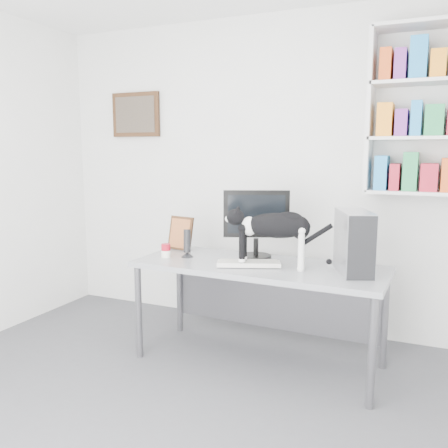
% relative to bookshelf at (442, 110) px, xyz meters
% --- Properties ---
extents(room, '(4.01, 4.01, 2.70)m').
position_rel_bookshelf_xyz_m(room, '(-1.40, -1.85, -0.50)').
color(room, '#4A4A4E').
rests_on(room, ground).
extents(bookshelf, '(1.03, 0.28, 1.24)m').
position_rel_bookshelf_xyz_m(bookshelf, '(0.00, 0.00, 0.00)').
color(bookshelf, silver).
rests_on(bookshelf, room).
extents(wall_art, '(0.52, 0.04, 0.42)m').
position_rel_bookshelf_xyz_m(wall_art, '(-2.70, 0.12, 0.05)').
color(wall_art, '#4F2F19').
rests_on(wall_art, room).
extents(desk, '(1.82, 0.75, 0.75)m').
position_rel_bookshelf_xyz_m(desk, '(-1.14, -0.68, -1.47)').
color(desk, gray).
rests_on(desk, room).
extents(monitor, '(0.55, 0.40, 0.53)m').
position_rel_bookshelf_xyz_m(monitor, '(-1.23, -0.50, -0.84)').
color(monitor, black).
rests_on(monitor, desk).
extents(keyboard, '(0.48, 0.32, 0.03)m').
position_rel_bookshelf_xyz_m(keyboard, '(-1.19, -0.76, -1.08)').
color(keyboard, beige).
rests_on(keyboard, desk).
extents(pc_tower, '(0.33, 0.46, 0.42)m').
position_rel_bookshelf_xyz_m(pc_tower, '(-0.49, -0.65, -0.89)').
color(pc_tower, '#A5A5A9').
rests_on(pc_tower, desk).
extents(speaker, '(0.13, 0.13, 0.22)m').
position_rel_bookshelf_xyz_m(speaker, '(-1.72, -0.69, -0.99)').
color(speaker, black).
rests_on(speaker, desk).
extents(leaning_print, '(0.24, 0.13, 0.28)m').
position_rel_bookshelf_xyz_m(leaning_print, '(-1.90, -0.46, -0.96)').
color(leaning_print, '#4F2F19').
rests_on(leaning_print, desk).
extents(soup_can, '(0.08, 0.08, 0.10)m').
position_rel_bookshelf_xyz_m(soup_can, '(-1.87, -0.76, -1.05)').
color(soup_can, '#A90E20').
rests_on(soup_can, desk).
extents(cat, '(0.68, 0.30, 0.41)m').
position_rel_bookshelf_xyz_m(cat, '(-1.01, -0.75, -0.90)').
color(cat, black).
rests_on(cat, desk).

